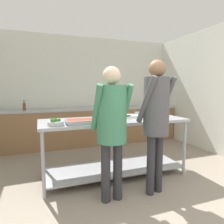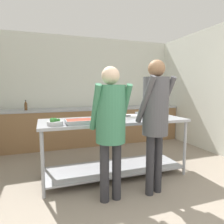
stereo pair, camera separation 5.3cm
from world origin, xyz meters
The scene contains 12 objects.
wall_rear centered at (0.00, 4.12, 1.32)m, with size 4.61×0.06×2.65m.
wall_right centered at (2.28, 2.06, 1.32)m, with size 0.06×4.24×2.65m.
back_counter centered at (0.00, 3.75, 0.45)m, with size 4.45×0.65×0.89m.
serving_counter centered at (-0.11, 1.83, 0.61)m, with size 2.21×0.79×0.90m.
broccoli_bowl centered at (-1.00, 1.59, 0.93)m, with size 0.20×0.20×0.10m.
serving_tray_roast centered at (-0.61, 1.63, 0.92)m, with size 0.49×0.27×0.05m.
sauce_pan centered at (-0.13, 1.77, 0.93)m, with size 0.40×0.26×0.06m.
plate_stack centered at (0.24, 1.95, 0.91)m, with size 0.28×0.28×0.04m.
serving_tray_vegetables centered at (0.65, 2.05, 0.92)m, with size 0.47×0.27×0.05m.
guest_serving_left centered at (-0.38, 1.18, 1.00)m, with size 0.46×0.35×1.62m.
guest_serving_right centered at (0.20, 1.15, 1.07)m, with size 0.47×0.41×1.71m.
water_bottle centered at (-1.49, 3.68, 0.99)m, with size 0.06×0.06×0.22m.
Camera 2 is at (-1.12, -1.01, 1.37)m, focal length 32.00 mm.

